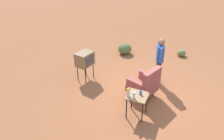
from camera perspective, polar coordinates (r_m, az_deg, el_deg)
The scene contains 10 objects.
ground_plane at distance 7.34m, azimuth 9.35°, elevation -6.01°, with size 60.00×60.00×0.00m, color #A05B38.
armchair at distance 6.88m, azimuth 8.57°, elevation -3.58°, with size 0.98×0.99×1.06m.
side_table at distance 6.11m, azimuth 6.52°, elevation -7.30°, with size 0.56×0.56×0.67m.
tv_on_stand at distance 7.72m, azimuth -7.05°, elevation 2.80°, with size 0.68×0.55×1.03m.
person_standing at distance 7.50m, azimuth 12.17°, elevation 2.87°, with size 0.55×0.31×1.64m.
bottle_short_clear at distance 5.87m, azimuth 5.70°, elevation -6.49°, with size 0.06×0.06×0.20m, color silver.
soda_can_blue at distance 6.06m, azimuth 7.42°, elevation -5.80°, with size 0.07×0.07×0.12m, color blue.
flower_vase at distance 5.91m, azimuth 4.24°, elevation -5.57°, with size 0.14×0.10×0.27m.
shrub_near at distance 10.12m, azimuth 17.46°, elevation 4.25°, with size 0.37×0.37×0.28m, color olive.
shrub_mid at distance 9.86m, azimuth 3.31°, elevation 5.51°, with size 0.60×0.60×0.46m, color #516B38.
Camera 1 is at (5.91, 1.19, 4.18)m, focal length 35.44 mm.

